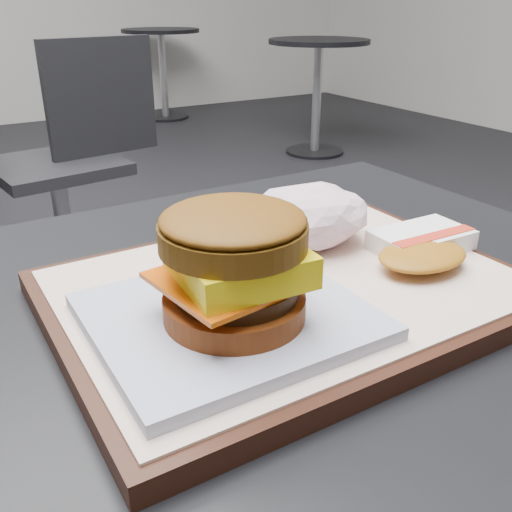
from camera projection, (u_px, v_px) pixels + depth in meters
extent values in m
cube|color=black|center=(233.00, 331.00, 0.48)|extent=(0.80, 0.60, 0.04)
cube|color=black|center=(288.00, 292.00, 0.48)|extent=(0.38, 0.28, 0.02)
cube|color=silver|center=(289.00, 282.00, 0.48)|extent=(0.36, 0.26, 0.00)
cube|color=silver|center=(228.00, 316.00, 0.41)|extent=(0.19, 0.17, 0.01)
cylinder|color=#6D310F|center=(234.00, 306.00, 0.40)|extent=(0.10, 0.10, 0.02)
cylinder|color=black|center=(237.00, 288.00, 0.39)|extent=(0.09, 0.09, 0.01)
cube|color=#D95307|center=(227.00, 279.00, 0.39)|extent=(0.10, 0.10, 0.00)
cube|color=#FFEB10|center=(239.00, 262.00, 0.39)|extent=(0.09, 0.09, 0.02)
cylinder|color=#633E0E|center=(233.00, 235.00, 0.38)|extent=(0.10, 0.10, 0.02)
ellipsoid|color=brown|center=(233.00, 219.00, 0.37)|extent=(0.10, 0.10, 0.02)
cube|color=white|center=(421.00, 240.00, 0.53)|extent=(0.09, 0.06, 0.02)
cube|color=red|center=(435.00, 236.00, 0.52)|extent=(0.09, 0.02, 0.00)
ellipsoid|color=#B4751C|center=(422.00, 255.00, 0.49)|extent=(0.09, 0.06, 0.01)
cylinder|color=#A5A5AA|center=(65.00, 229.00, 2.10)|extent=(0.06, 0.06, 0.44)
cube|color=black|center=(55.00, 166.00, 2.00)|extent=(0.47, 0.47, 0.04)
cube|color=black|center=(101.00, 97.00, 2.00)|extent=(0.40, 0.08, 0.40)
cylinder|color=black|center=(314.00, 151.00, 4.00)|extent=(0.40, 0.40, 0.02)
cylinder|color=#A5A5AA|center=(317.00, 99.00, 3.85)|extent=(0.06, 0.06, 0.70)
cylinder|color=black|center=(319.00, 41.00, 3.70)|extent=(0.66, 0.66, 0.03)
cylinder|color=black|center=(166.00, 117.00, 5.13)|extent=(0.40, 0.40, 0.02)
cylinder|color=#A5A5AA|center=(163.00, 75.00, 4.98)|extent=(0.06, 0.06, 0.70)
cylinder|color=black|center=(160.00, 31.00, 4.83)|extent=(0.66, 0.66, 0.03)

